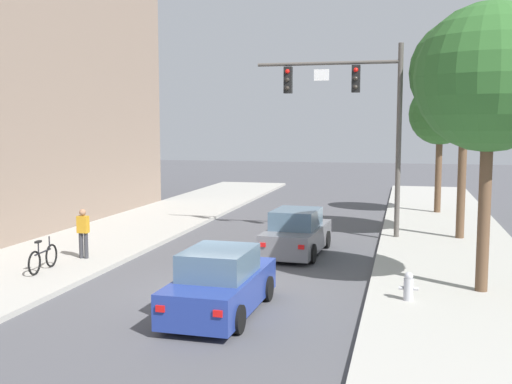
# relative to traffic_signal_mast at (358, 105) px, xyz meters

# --- Properties ---
(ground_plane) EXTENTS (120.00, 120.00, 0.00)m
(ground_plane) POSITION_rel_traffic_signal_mast_xyz_m (-3.03, -8.90, -5.30)
(ground_plane) COLOR #4C4C51
(sidewalk_left) EXTENTS (5.00, 60.00, 0.15)m
(sidewalk_left) POSITION_rel_traffic_signal_mast_xyz_m (-9.53, -8.90, -5.22)
(sidewalk_left) COLOR #A8A59E
(sidewalk_left) RESTS_ON ground
(sidewalk_right) EXTENTS (5.00, 60.00, 0.15)m
(sidewalk_right) POSITION_rel_traffic_signal_mast_xyz_m (3.47, -8.90, -5.22)
(sidewalk_right) COLOR #A8A59E
(sidewalk_right) RESTS_ON ground
(traffic_signal_mast) EXTENTS (5.71, 0.38, 7.50)m
(traffic_signal_mast) POSITION_rel_traffic_signal_mast_xyz_m (0.00, 0.00, 0.00)
(traffic_signal_mast) COLOR #514C47
(traffic_signal_mast) RESTS_ON sidewalk_right
(car_lead_grey) EXTENTS (2.02, 4.32, 1.60)m
(car_lead_grey) POSITION_rel_traffic_signal_mast_xyz_m (-1.80, -3.43, -4.58)
(car_lead_grey) COLOR slate
(car_lead_grey) RESTS_ON ground
(car_following_blue) EXTENTS (1.91, 4.28, 1.60)m
(car_following_blue) POSITION_rel_traffic_signal_mast_xyz_m (-2.37, -10.62, -4.58)
(car_following_blue) COLOR navy
(car_following_blue) RESTS_ON ground
(pedestrian_sidewalk_left_walker) EXTENTS (0.36, 0.22, 1.64)m
(pedestrian_sidewalk_left_walker) POSITION_rel_traffic_signal_mast_xyz_m (-8.38, -6.48, -4.24)
(pedestrian_sidewalk_left_walker) COLOR #333338
(pedestrian_sidewalk_left_walker) RESTS_ON sidewalk_left
(bicycle_leaning) EXTENTS (0.24, 1.77, 0.98)m
(bicycle_leaning) POSITION_rel_traffic_signal_mast_xyz_m (-8.65, -8.38, -4.76)
(bicycle_leaning) COLOR black
(bicycle_leaning) RESTS_ON sidewalk_left
(fire_hydrant) EXTENTS (0.48, 0.24, 0.72)m
(fire_hydrant) POSITION_rel_traffic_signal_mast_xyz_m (2.01, -8.91, -4.79)
(fire_hydrant) COLOR #B2B2B7
(fire_hydrant) RESTS_ON sidewalk_right
(street_tree_nearest) EXTENTS (3.81, 3.81, 7.48)m
(street_tree_nearest) POSITION_rel_traffic_signal_mast_xyz_m (3.89, -7.55, 0.40)
(street_tree_nearest) COLOR brown
(street_tree_nearest) RESTS_ON sidewalk_right
(street_tree_second) EXTENTS (4.21, 4.21, 8.48)m
(street_tree_second) POSITION_rel_traffic_signal_mast_xyz_m (3.98, 0.37, 1.20)
(street_tree_second) COLOR brown
(street_tree_second) RESTS_ON sidewalk_right
(street_tree_third) EXTENTS (3.08, 3.08, 6.49)m
(street_tree_third) POSITION_rel_traffic_signal_mast_xyz_m (3.47, 7.57, -0.24)
(street_tree_third) COLOR brown
(street_tree_third) RESTS_ON sidewalk_right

